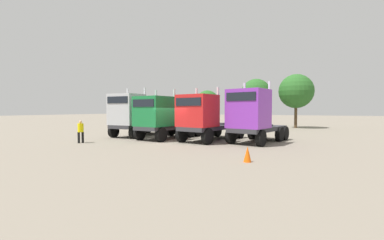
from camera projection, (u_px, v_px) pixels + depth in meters
The scene contains 10 objects.
ground at pixel (176, 142), 19.06m from camera, with size 200.00×200.00×0.00m, color gray.
semi_truck_silver at pixel (132, 115), 22.78m from camera, with size 2.58×6.24×4.28m.
semi_truck_green at pixel (160, 117), 20.72m from camera, with size 3.29×6.48×3.98m.
semi_truck_red at pixel (204, 118), 19.35m from camera, with size 3.51×6.67×4.03m.
semi_truck_purple at pixel (252, 116), 18.27m from camera, with size 3.62×6.13×4.34m.
visitor_in_hivis at pixel (81, 130), 18.59m from camera, with size 0.51×0.51×1.61m.
traffic_cone_near at pixel (247, 154), 11.84m from camera, with size 0.36×0.36×0.72m, color #F2590C.
oak_far_left at pixel (207, 102), 35.90m from camera, with size 3.18×3.18×5.00m.
oak_far_centre at pixel (256, 94), 33.73m from camera, with size 3.83×3.83×6.33m.
oak_far_right at pixel (296, 91), 33.66m from camera, with size 4.37×4.37×6.92m.
Camera 1 is at (9.54, -16.45, 2.38)m, focal length 24.51 mm.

